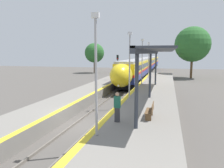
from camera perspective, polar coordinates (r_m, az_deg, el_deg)
The scene contains 16 objects.
ground_plane at distance 15.14m, azimuth -7.22°, elevation -10.78°, with size 120.00×120.00×0.00m, color #56514C.
rail_left at distance 15.38m, azimuth -9.75°, elevation -10.22°, with size 0.08×90.00×0.15m, color slate.
rail_right at distance 14.87m, azimuth -4.60°, elevation -10.78°, with size 0.08×90.00×0.15m, color slate.
train at distance 54.94m, azimuth 8.96°, elevation 5.11°, with size 2.76×62.87×3.86m.
platform_right at distance 14.07m, azimuth 7.78°, elevation -10.18°, with size 4.51×64.00×0.97m.
platform_left at distance 16.41m, azimuth -17.78°, elevation -7.85°, with size 3.18×64.00×0.97m.
platform_bench at distance 13.50m, azimuth 10.05°, elevation -6.80°, with size 0.44×1.56×0.89m.
person_waiting at distance 12.46m, azimuth 1.39°, elevation -5.92°, with size 0.36×0.23×1.72m.
railway_signal at distance 32.56m, azimuth 1.46°, elevation 4.40°, with size 0.28×0.28×4.66m.
lamppost_near at distance 10.12m, azimuth -4.22°, elevation 4.31°, with size 0.36×0.20×5.70m.
lamppost_mid at distance 18.80m, azimuth 4.62°, elevation 5.98°, with size 0.36×0.20×5.70m.
lamppost_far at distance 27.66m, azimuth 7.86°, elevation 6.56°, with size 0.36×0.20×5.70m.
lamppost_farthest at distance 36.56m, azimuth 9.53°, elevation 6.84°, with size 0.36×0.20×5.70m.
station_canopy at distance 19.31m, azimuth 11.79°, elevation 8.04°, with size 2.02×19.63×4.23m.
background_tree_left at distance 55.12m, azimuth -4.62°, elevation 8.08°, with size 4.84×4.84×7.43m.
background_tree_right at distance 45.94m, azimuth 20.29°, elevation 9.70°, with size 6.85×6.85×10.07m.
Camera 1 is at (5.38, -13.29, 4.84)m, focal length 35.00 mm.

